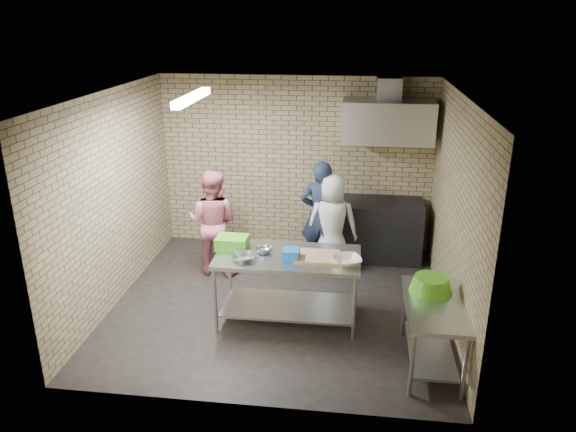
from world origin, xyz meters
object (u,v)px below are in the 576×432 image
at_px(man_navy, 321,216).
at_px(woman_pink, 213,222).
at_px(bottle_red, 390,124).
at_px(green_crate, 232,243).
at_px(blue_tub, 291,254).
at_px(green_basin, 431,284).
at_px(prep_table, 288,288).
at_px(stove, 381,230).
at_px(side_counter, 432,334).
at_px(woman_white, 332,224).
at_px(bottle_green, 418,126).

xyz_separation_m(man_navy, woman_pink, (-1.52, -0.30, -0.05)).
height_order(bottle_red, man_navy, bottle_red).
height_order(green_crate, man_navy, man_navy).
relative_size(blue_tub, bottle_red, 1.06).
bearing_deg(blue_tub, green_basin, -14.15).
bearing_deg(blue_tub, prep_table, 116.57).
height_order(bottle_red, woman_pink, bottle_red).
height_order(stove, green_basin, green_basin).
distance_m(side_counter, blue_tub, 1.79).
bearing_deg(blue_tub, woman_pink, 134.64).
distance_m(bottle_red, woman_white, 1.72).
distance_m(bottle_red, woman_pink, 2.96).
bearing_deg(stove, woman_pink, -161.40).
bearing_deg(bottle_red, woman_white, -133.14).
xyz_separation_m(bottle_green, man_navy, (-1.34, -0.75, -1.20)).
xyz_separation_m(green_crate, blue_tub, (0.75, -0.22, -0.01)).
relative_size(prep_table, blue_tub, 9.00).
xyz_separation_m(bottle_green, woman_white, (-1.17, -0.83, -1.28)).
relative_size(stove, blue_tub, 6.28).
xyz_separation_m(prep_table, woman_white, (0.46, 1.42, 0.31)).
bearing_deg(green_basin, man_navy, 123.64).
distance_m(bottle_green, woman_pink, 3.29).
distance_m(bottle_red, man_navy, 1.71).
relative_size(side_counter, stove, 1.00).
bearing_deg(prep_table, green_crate, 170.27).
bearing_deg(woman_white, blue_tub, 74.65).
height_order(prep_table, bottle_red, bottle_red).
relative_size(bottle_green, woman_white, 0.10).
bearing_deg(bottle_green, woman_white, -144.86).
relative_size(stove, green_basin, 2.61).
bearing_deg(blue_tub, stove, 61.77).
height_order(green_basin, bottle_red, bottle_red).
relative_size(green_crate, man_navy, 0.23).
bearing_deg(prep_table, man_navy, 79.10).
bearing_deg(green_crate, blue_tub, -16.35).
bearing_deg(woman_pink, woman_white, -164.20).
distance_m(stove, woman_pink, 2.56).
distance_m(bottle_green, woman_white, 1.92).
distance_m(blue_tub, woman_white, 1.58).
height_order(green_crate, green_basin, green_crate).
bearing_deg(prep_table, bottle_red, 61.28).
bearing_deg(side_counter, green_crate, 159.67).
bearing_deg(man_navy, green_basin, 126.84).
xyz_separation_m(stove, bottle_green, (0.45, 0.24, 1.57)).
bearing_deg(bottle_green, green_crate, -137.62).
bearing_deg(prep_table, stove, 59.53).
bearing_deg(man_navy, blue_tub, 84.71).
bearing_deg(green_crate, bottle_red, 47.76).
height_order(side_counter, green_crate, green_crate).
distance_m(blue_tub, bottle_green, 3.03).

